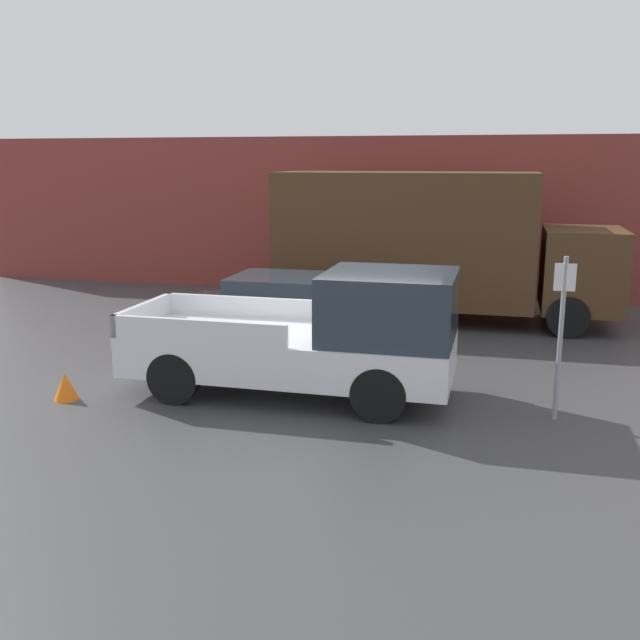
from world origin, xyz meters
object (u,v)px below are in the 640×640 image
object	(u,v)px
pickup_truck	(320,338)
traffic_cone	(66,386)
delivery_truck	(429,243)
newspaper_box	(442,281)
car	(289,311)
parking_sign	(561,329)

from	to	relation	value
pickup_truck	traffic_cone	size ratio (longest dim) A/B	11.73
traffic_cone	delivery_truck	bearing A→B (deg)	55.69
pickup_truck	newspaper_box	distance (m)	9.14
pickup_truck	car	size ratio (longest dim) A/B	1.17
newspaper_box	traffic_cone	world-z (taller)	newspaper_box
delivery_truck	traffic_cone	distance (m)	9.13
parking_sign	traffic_cone	bearing A→B (deg)	-172.35
car	traffic_cone	world-z (taller)	car
parking_sign	delivery_truck	bearing A→B (deg)	111.85
delivery_truck	parking_sign	bearing A→B (deg)	-68.15
delivery_truck	traffic_cone	size ratio (longest dim) A/B	17.60
parking_sign	car	bearing A→B (deg)	148.63
parking_sign	newspaper_box	world-z (taller)	parking_sign
pickup_truck	traffic_cone	xyz separation A→B (m)	(-3.95, -1.18, -0.77)
traffic_cone	newspaper_box	bearing A→B (deg)	63.13
delivery_truck	parking_sign	size ratio (longest dim) A/B	3.24
delivery_truck	newspaper_box	world-z (taller)	delivery_truck
car	traffic_cone	bearing A→B (deg)	-121.73
car	parking_sign	size ratio (longest dim) A/B	1.84
pickup_truck	traffic_cone	bearing A→B (deg)	-163.31
newspaper_box	parking_sign	bearing A→B (deg)	-75.11
delivery_truck	newspaper_box	size ratio (longest dim) A/B	8.06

